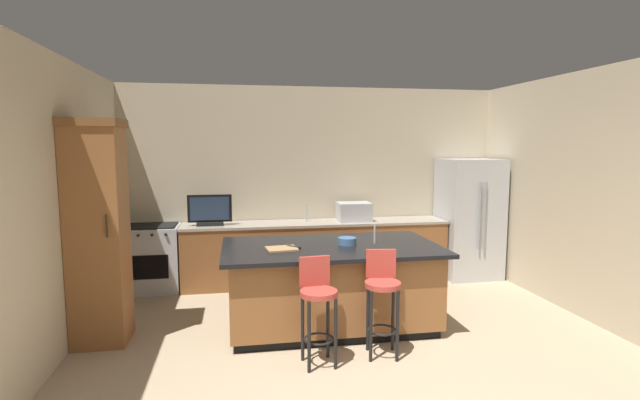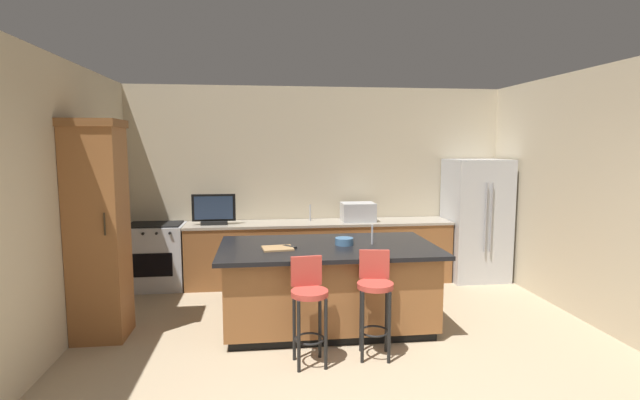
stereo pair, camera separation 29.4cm
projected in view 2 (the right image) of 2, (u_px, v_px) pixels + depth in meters
The scene contains 17 objects.
wall_back at pixel (318, 183), 7.12m from camera, with size 6.08×0.12×2.86m, color beige.
wall_left at pixel (63, 202), 4.73m from camera, with size 0.12×4.56×2.86m, color beige.
wall_right at pixel (584, 195), 5.42m from camera, with size 0.12×4.56×2.86m, color beige.
counter_back at pixel (320, 252), 6.86m from camera, with size 3.83×0.62×0.89m.
kitchen_island at pixel (328, 285), 5.19m from camera, with size 2.35×1.33×0.91m.
refrigerator at pixel (476, 219), 7.02m from camera, with size 0.83×0.79×1.79m.
range_oven at pixel (156, 256), 6.58m from camera, with size 0.79×0.63×0.91m.
cabinet_tower at pixel (98, 227), 4.80m from camera, with size 0.55×0.55×2.26m.
microwave at pixel (358, 212), 6.86m from camera, with size 0.48×0.36×0.27m, color #B7BABF.
tv_monitor at pixel (214, 210), 6.55m from camera, with size 0.60×0.16×0.43m.
sink_faucet_back at pixel (310, 213), 6.88m from camera, with size 0.02×0.02×0.24m, color #B2B2B7.
sink_faucet_island at pixel (372, 234), 5.18m from camera, with size 0.02×0.02×0.22m, color #B2B2B7.
bar_stool_left at pixel (309, 301), 4.28m from camera, with size 0.34×0.35×0.98m.
bar_stool_right at pixel (375, 294), 4.43m from camera, with size 0.34×0.36×1.00m.
fruit_bowl at pixel (344, 241), 5.16m from camera, with size 0.20×0.20×0.08m, color #3F668C.
tv_remote at pixel (290, 247), 5.02m from camera, with size 0.04×0.17×0.02m, color black.
cutting_board at pixel (278, 248), 4.95m from camera, with size 0.32×0.26×0.02m, color #A87F51.
Camera 2 is at (-0.85, -2.89, 2.00)m, focal length 26.39 mm.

